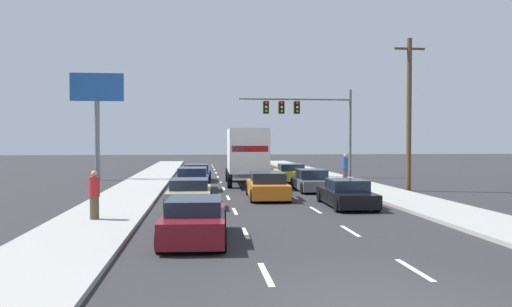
# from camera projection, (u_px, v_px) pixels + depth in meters

# --- Properties ---
(ground_plane) EXTENTS (140.00, 140.00, 0.00)m
(ground_plane) POSITION_uv_depth(u_px,v_px,m) (247.00, 184.00, 34.05)
(ground_plane) COLOR #2B2B2D
(sidewalk_right) EXTENTS (3.12, 80.00, 0.14)m
(sidewalk_right) POSITION_uv_depth(u_px,v_px,m) (372.00, 189.00, 29.82)
(sidewalk_right) COLOR #9E9E99
(sidewalk_right) RESTS_ON ground_plane
(sidewalk_left) EXTENTS (3.12, 80.00, 0.14)m
(sidewalk_left) POSITION_uv_depth(u_px,v_px,m) (133.00, 192.00, 28.34)
(sidewalk_left) COLOR #9E9E99
(sidewalk_left) RESTS_ON ground_plane
(lane_markings) EXTENTS (3.54, 62.00, 0.01)m
(lane_markings) POSITION_uv_depth(u_px,v_px,m) (251.00, 188.00, 31.32)
(lane_markings) COLOR silver
(lane_markings) RESTS_ON ground_plane
(car_navy) EXTENTS (2.12, 4.29, 1.21)m
(car_navy) POSITION_uv_depth(u_px,v_px,m) (197.00, 173.00, 36.74)
(car_navy) COLOR #141E4C
(car_navy) RESTS_ON ground_plane
(car_blue) EXTENTS (2.03, 4.65, 1.35)m
(car_blue) POSITION_uv_depth(u_px,v_px,m) (193.00, 180.00, 29.96)
(car_blue) COLOR #1E389E
(car_blue) RESTS_ON ground_plane
(car_tan) EXTENTS (2.00, 4.60, 1.27)m
(car_tan) POSITION_uv_depth(u_px,v_px,m) (190.00, 194.00, 22.32)
(car_tan) COLOR tan
(car_tan) RESTS_ON ground_plane
(car_maroon) EXTENTS (2.03, 4.57, 1.26)m
(car_maroon) POSITION_uv_depth(u_px,v_px,m) (195.00, 220.00, 15.05)
(car_maroon) COLOR maroon
(car_maroon) RESTS_ON ground_plane
(box_truck) EXTENTS (2.75, 7.76, 3.65)m
(box_truck) POSITION_uv_depth(u_px,v_px,m) (246.00, 153.00, 33.43)
(box_truck) COLOR white
(box_truck) RESTS_ON ground_plane
(car_orange) EXTENTS (2.09, 4.70, 1.33)m
(car_orange) POSITION_uv_depth(u_px,v_px,m) (267.00, 186.00, 25.80)
(car_orange) COLOR orange
(car_orange) RESTS_ON ground_plane
(car_yellow) EXTENTS (1.99, 4.16, 1.26)m
(car_yellow) POSITION_uv_depth(u_px,v_px,m) (290.00, 173.00, 36.42)
(car_yellow) COLOR yellow
(car_yellow) RESTS_ON ground_plane
(car_gray) EXTENTS (1.89, 4.27, 1.25)m
(car_gray) POSITION_uv_depth(u_px,v_px,m) (312.00, 181.00, 29.60)
(car_gray) COLOR slate
(car_gray) RESTS_ON ground_plane
(car_black) EXTENTS (1.97, 4.65, 1.22)m
(car_black) POSITION_uv_depth(u_px,v_px,m) (346.00, 194.00, 22.69)
(car_black) COLOR black
(car_black) RESTS_ON ground_plane
(traffic_signal_mast) EXTENTS (8.88, 0.69, 6.91)m
(traffic_signal_mast) POSITION_uv_depth(u_px,v_px,m) (300.00, 113.00, 39.88)
(traffic_signal_mast) COLOR #595B56
(traffic_signal_mast) RESTS_ON ground_plane
(utility_pole_mid) EXTENTS (1.80, 0.28, 8.79)m
(utility_pole_mid) POSITION_uv_depth(u_px,v_px,m) (409.00, 112.00, 29.56)
(utility_pole_mid) COLOR brown
(utility_pole_mid) RESTS_ON ground_plane
(roadside_billboard) EXTENTS (3.84, 0.36, 7.85)m
(roadside_billboard) POSITION_uv_depth(u_px,v_px,m) (97.00, 104.00, 37.62)
(roadside_billboard) COLOR slate
(roadside_billboard) RESTS_ON ground_plane
(pedestrian_near_corner) EXTENTS (0.38, 0.38, 1.87)m
(pedestrian_near_corner) POSITION_uv_depth(u_px,v_px,m) (345.00, 168.00, 34.48)
(pedestrian_near_corner) COLOR #3F3F42
(pedestrian_near_corner) RESTS_ON sidewalk_right
(pedestrian_mid_block) EXTENTS (0.38, 0.38, 1.73)m
(pedestrian_mid_block) POSITION_uv_depth(u_px,v_px,m) (94.00, 195.00, 18.16)
(pedestrian_mid_block) COLOR brown
(pedestrian_mid_block) RESTS_ON sidewalk_left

